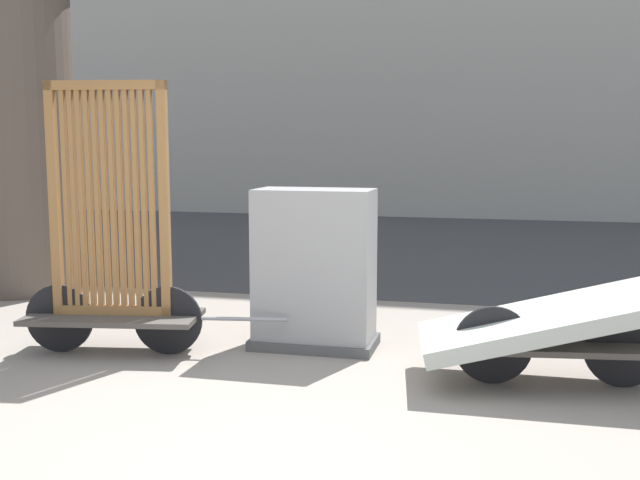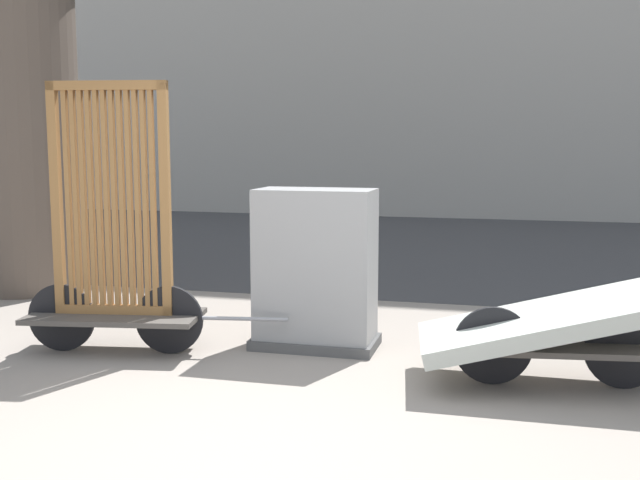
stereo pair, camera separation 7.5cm
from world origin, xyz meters
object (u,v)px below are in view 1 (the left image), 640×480
(bike_cart_with_bedframe, at_px, (112,253))
(advertising_column, at_px, (16,130))
(bike_cart_with_mattress, at_px, (559,323))
(utility_cabinet, at_px, (315,274))

(bike_cart_with_bedframe, height_order, advertising_column, advertising_column)
(bike_cart_with_bedframe, bearing_deg, advertising_column, 128.26)
(bike_cart_with_mattress, distance_m, advertising_column, 6.06)
(bike_cart_with_bedframe, relative_size, advertising_column, 0.60)
(utility_cabinet, relative_size, advertising_column, 0.37)
(bike_cart_with_bedframe, height_order, utility_cabinet, bike_cart_with_bedframe)
(bike_cart_with_mattress, xyz_separation_m, utility_cabinet, (-1.83, 0.53, 0.17))
(bike_cart_with_bedframe, xyz_separation_m, advertising_column, (-2.24, 2.04, 0.97))
(bike_cart_with_mattress, relative_size, advertising_column, 0.67)
(bike_cart_with_mattress, bearing_deg, utility_cabinet, 155.61)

